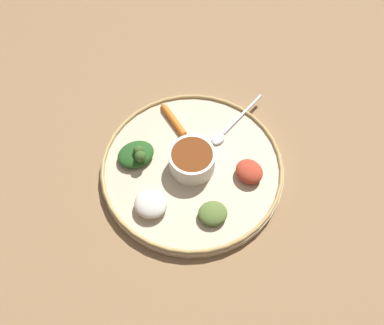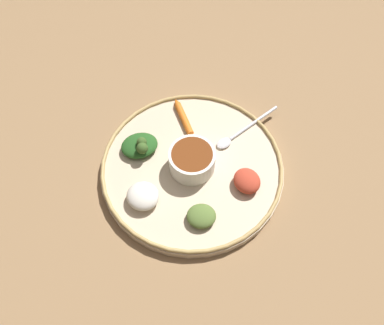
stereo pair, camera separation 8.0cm
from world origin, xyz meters
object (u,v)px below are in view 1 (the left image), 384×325
Objects in this scene: center_bowl at (192,160)px; spoon at (230,127)px; greens_pile at (136,154)px; carrot_near_spoon at (172,119)px.

center_bowl reaches higher than spoon.
greens_pile is 1.08× the size of carrot_near_spoon.
carrot_near_spoon is at bearing -101.29° from greens_pile.
center_bowl is 0.12m from carrot_near_spoon.
greens_pile is at bearing 78.71° from carrot_near_spoon.
greens_pile is at bearing 15.41° from center_bowl.
greens_pile is (0.11, 0.03, -0.01)m from center_bowl.
greens_pile is at bearing 46.61° from spoon.
center_bowl reaches higher than greens_pile.
center_bowl reaches higher than carrot_near_spoon.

